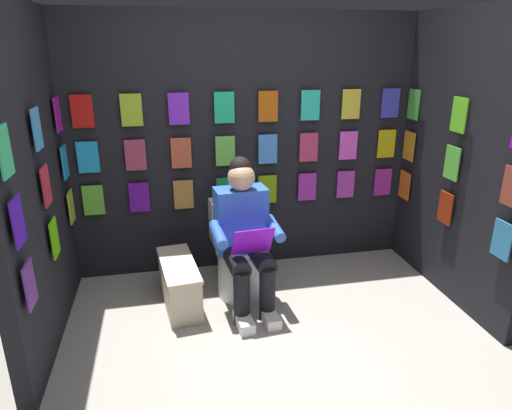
{
  "coord_description": "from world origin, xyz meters",
  "views": [
    {
      "loc": [
        0.71,
        2.24,
        1.98
      ],
      "look_at": [
        0.06,
        -0.9,
        0.85
      ],
      "focal_mm": 31.74,
      "sensor_mm": 36.0,
      "label": 1
    }
  ],
  "objects": [
    {
      "name": "display_wall_right",
      "position": [
        1.57,
        -0.82,
        1.13
      ],
      "size": [
        0.14,
        1.63,
        2.27
      ],
      "color": "black",
      "rests_on": "ground"
    },
    {
      "name": "ground_plane",
      "position": [
        0.0,
        0.0,
        0.0
      ],
      "size": [
        30.0,
        30.0,
        0.0
      ],
      "primitive_type": "plane",
      "color": "#9E998E"
    },
    {
      "name": "toilet",
      "position": [
        0.16,
        -1.15,
        0.33
      ],
      "size": [
        0.42,
        0.57,
        0.77
      ],
      "rotation": [
        0.0,
        0.0,
        0.09
      ],
      "color": "white",
      "rests_on": "ground"
    },
    {
      "name": "display_wall_left",
      "position": [
        -1.57,
        -0.82,
        1.13
      ],
      "size": [
        0.14,
        1.63,
        2.27
      ],
      "color": "black",
      "rests_on": "ground"
    },
    {
      "name": "comic_longbox_near",
      "position": [
        0.66,
        -1.01,
        0.19
      ],
      "size": [
        0.34,
        0.73,
        0.37
      ],
      "rotation": [
        0.0,
        0.0,
        0.11
      ],
      "color": "beige",
      "rests_on": "ground"
    },
    {
      "name": "person_reading",
      "position": [
        0.14,
        -0.92,
        0.6
      ],
      "size": [
        0.55,
        0.71,
        1.19
      ],
      "rotation": [
        0.0,
        0.0,
        0.09
      ],
      "color": "blue",
      "rests_on": "ground"
    },
    {
      "name": "display_wall_back",
      "position": [
        0.0,
        -1.68,
        1.13
      ],
      "size": [
        3.14,
        0.14,
        2.27
      ],
      "color": "black",
      "rests_on": "ground"
    }
  ]
}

